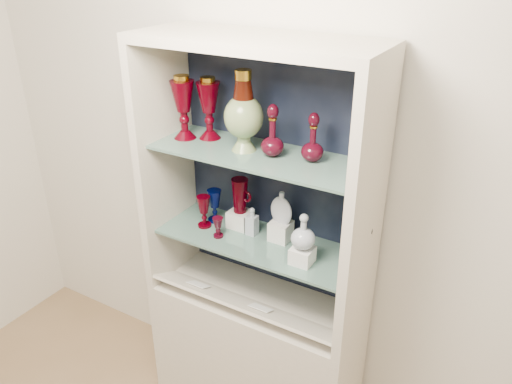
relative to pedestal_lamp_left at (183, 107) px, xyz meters
The scene contains 29 objects.
wall_back 0.47m from the pedestal_lamp_left, 28.40° to the left, with size 3.50×0.02×2.80m, color silver.
cabinet_base 1.29m from the pedestal_lamp_left, ahead, with size 1.00×0.40×0.75m, color beige.
cabinet_back_panel 0.50m from the pedestal_lamp_left, 24.74° to the left, with size 0.98×0.02×1.15m, color black.
cabinet_side_left 0.30m from the pedestal_lamp_left, behind, with size 0.04×0.40×1.15m, color beige.
cabinet_side_right 0.90m from the pedestal_lamp_left, ahead, with size 0.04×0.40×1.15m, color beige.
cabinet_top_cap 0.49m from the pedestal_lamp_left, ahead, with size 1.00×0.40×0.04m, color beige.
shelf_lower 0.68m from the pedestal_lamp_left, ahead, with size 0.92×0.34×0.01m, color slate.
shelf_upper 0.40m from the pedestal_lamp_left, ahead, with size 0.92×0.34×0.01m, color slate.
label_ledge 0.92m from the pedestal_lamp_left, 18.79° to the right, with size 0.92×0.18×0.01m, color beige.
label_card_0 0.95m from the pedestal_lamp_left, 15.38° to the right, with size 0.10×0.07×0.00m, color white.
label_card_1 0.83m from the pedestal_lamp_left, 46.09° to the right, with size 0.10×0.07×0.00m, color white.
pedestal_lamp_left is the anchor object (origin of this frame).
pedestal_lamp_right 0.11m from the pedestal_lamp_left, 29.24° to the left, with size 0.10×0.10×0.27m, color #46000A, non-canonical shape.
enamel_urn 0.30m from the pedestal_lamp_left, ahead, with size 0.16×0.16×0.33m, color #0D4D1A, non-canonical shape.
ruby_decanter_a 0.44m from the pedestal_lamp_left, ahead, with size 0.09×0.09×0.24m, color #3E0815, non-canonical shape.
ruby_decanter_b 0.60m from the pedestal_lamp_left, ahead, with size 0.09×0.09×0.21m, color #3E0815, non-canonical shape.
lidded_bowl 0.82m from the pedestal_lamp_left, ahead, with size 0.09×0.09×0.10m, color #3E0815, non-canonical shape.
cobalt_goblet 0.49m from the pedestal_lamp_left, 27.55° to the left, with size 0.07×0.07×0.16m, color #010847, non-canonical shape.
ruby_goblet_tall 0.49m from the pedestal_lamp_left, ahead, with size 0.06×0.06×0.16m, color #46000A, non-canonical shape.
ruby_goblet_small 0.55m from the pedestal_lamp_left, 17.00° to the right, with size 0.05×0.05×0.10m, color #3E0815, non-canonical shape.
riser_ruby_pitcher 0.58m from the pedestal_lamp_left, 15.99° to the left, with size 0.10×0.10×0.08m, color silver.
ruby_pitcher 0.47m from the pedestal_lamp_left, 15.99° to the left, with size 0.12×0.08×0.16m, color #46000A, non-canonical shape.
clear_square_bottle 0.59m from the pedestal_lamp_left, ahead, with size 0.05×0.05×0.14m, color #A1AAB9, non-canonical shape.
riser_flat_flask 0.69m from the pedestal_lamp_left, ahead, with size 0.09×0.09×0.09m, color silver.
flat_flask 0.61m from the pedestal_lamp_left, ahead, with size 0.11×0.04×0.15m, color silver, non-canonical shape.
riser_clear_round_decanter 0.81m from the pedestal_lamp_left, ahead, with size 0.09×0.09×0.07m, color silver.
clear_round_decanter 0.75m from the pedestal_lamp_left, ahead, with size 0.10×0.10×0.15m, color #A1AAB9, non-canonical shape.
riser_cameo_medallion 0.96m from the pedestal_lamp_left, ahead, with size 0.08×0.08×0.10m, color silver.
cameo_medallion 0.90m from the pedestal_lamp_left, ahead, with size 0.12×0.04×0.14m, color black, non-canonical shape.
Camera 1 is at (0.95, -0.11, 2.23)m, focal length 35.00 mm.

